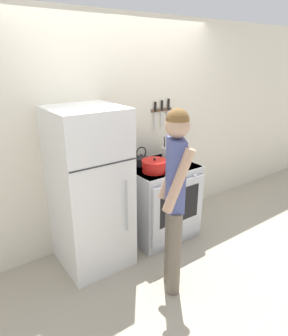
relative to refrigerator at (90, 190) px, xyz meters
The scene contains 9 objects.
ground_plane 1.09m from the refrigerator, 29.94° to the left, with size 14.00×14.00×0.00m, color #B2A893.
wall_back 0.84m from the refrigerator, 32.04° to the left, with size 10.00×0.06×2.55m.
refrigerator is the anchor object (origin of this frame).
stove_range 0.98m from the refrigerator, ahead, with size 0.79×0.72×0.91m.
dutch_oven_pot 0.75m from the refrigerator, 10.05° to the right, with size 0.32×0.28×0.16m.
tea_kettle 0.76m from the refrigerator, 10.99° to the left, with size 0.23×0.19×0.22m.
utensil_jar 1.12m from the refrigerator, ahead, with size 0.08×0.08×0.28m.
person 0.93m from the refrigerator, 62.47° to the right, with size 0.39×0.43×1.72m.
wall_knife_strip 1.39m from the refrigerator, 15.61° to the left, with size 0.31×0.03×0.36m.
Camera 1 is at (-1.76, -2.92, 2.09)m, focal length 32.00 mm.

